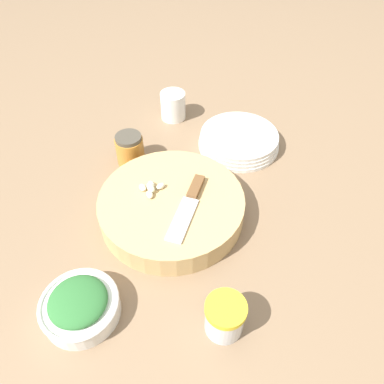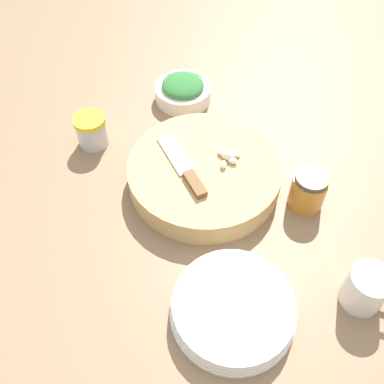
{
  "view_description": "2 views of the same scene",
  "coord_description": "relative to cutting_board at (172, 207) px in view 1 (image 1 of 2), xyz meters",
  "views": [
    {
      "loc": [
        0.6,
        0.03,
        0.64
      ],
      "look_at": [
        0.03,
        -0.02,
        0.04
      ],
      "focal_mm": 35.0,
      "sensor_mm": 36.0,
      "label": 1
    },
    {
      "loc": [
        -0.38,
        0.31,
        0.69
      ],
      "look_at": [
        0.03,
        -0.0,
        0.05
      ],
      "focal_mm": 40.0,
      "sensor_mm": 36.0,
      "label": 2
    }
  ],
  "objects": [
    {
      "name": "plate_stack",
      "position": [
        -0.26,
        0.14,
        -0.01
      ],
      "size": [
        0.21,
        0.21,
        0.04
      ],
      "color": "silver",
      "rests_on": "ground_plane"
    },
    {
      "name": "ground_plane",
      "position": [
        -0.07,
        0.07,
        -0.03
      ],
      "size": [
        5.0,
        5.0,
        0.0
      ],
      "primitive_type": "plane",
      "color": "#7F664C"
    },
    {
      "name": "honey_jar",
      "position": [
        -0.17,
        -0.13,
        0.01
      ],
      "size": [
        0.07,
        0.07,
        0.08
      ],
      "color": "#BC7A2D",
      "rests_on": "ground_plane"
    },
    {
      "name": "garlic_cloves",
      "position": [
        -0.02,
        -0.05,
        0.03
      ],
      "size": [
        0.05,
        0.06,
        0.02
      ],
      "color": "silver",
      "rests_on": "cutting_board"
    },
    {
      "name": "chef_knife",
      "position": [
        0.01,
        0.04,
        0.03
      ],
      "size": [
        0.18,
        0.06,
        0.01
      ],
      "rotation": [
        0.0,
        0.0,
        4.5
      ],
      "color": "brown",
      "rests_on": "cutting_board"
    },
    {
      "name": "herb_bowl",
      "position": [
        0.24,
        -0.13,
        0.0
      ],
      "size": [
        0.14,
        0.14,
        0.06
      ],
      "color": "silver",
      "rests_on": "ground_plane"
    },
    {
      "name": "cutting_board",
      "position": [
        0.0,
        0.0,
        0.0
      ],
      "size": [
        0.31,
        0.31,
        0.05
      ],
      "color": "tan",
      "rests_on": "ground_plane"
    },
    {
      "name": "coffee_mug",
      "position": [
        -0.37,
        -0.05,
        0.01
      ],
      "size": [
        0.09,
        0.07,
        0.08
      ],
      "color": "silver",
      "rests_on": "ground_plane"
    },
    {
      "name": "spice_jar",
      "position": [
        0.25,
        0.12,
        0.01
      ],
      "size": [
        0.07,
        0.07,
        0.07
      ],
      "color": "silver",
      "rests_on": "ground_plane"
    }
  ]
}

